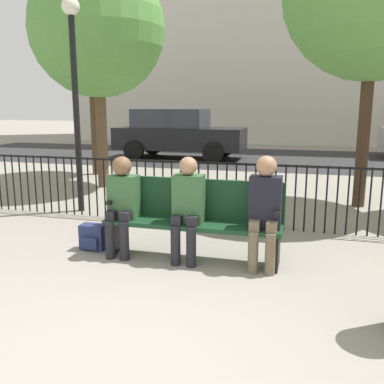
% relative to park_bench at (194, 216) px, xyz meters
% --- Properties ---
extents(ground_plane, '(80.00, 80.00, 0.00)m').
position_rel_park_bench_xyz_m(ground_plane, '(0.00, -2.31, -0.50)').
color(ground_plane, gray).
extents(park_bench, '(2.04, 0.45, 0.92)m').
position_rel_park_bench_xyz_m(park_bench, '(0.00, 0.00, 0.00)').
color(park_bench, '#14381E').
rests_on(park_bench, ground).
extents(seated_person_0, '(0.34, 0.39, 1.18)m').
position_rel_park_bench_xyz_m(seated_person_0, '(-0.84, -0.13, 0.17)').
color(seated_person_0, black).
rests_on(seated_person_0, ground).
extents(seated_person_1, '(0.34, 0.39, 1.20)m').
position_rel_park_bench_xyz_m(seated_person_1, '(-0.04, -0.13, 0.17)').
color(seated_person_1, black).
rests_on(seated_person_1, ground).
extents(seated_person_2, '(0.34, 0.39, 1.24)m').
position_rel_park_bench_xyz_m(seated_person_2, '(0.82, -0.13, 0.20)').
color(seated_person_2, brown).
rests_on(seated_person_2, ground).
extents(backpack, '(0.31, 0.22, 0.31)m').
position_rel_park_bench_xyz_m(backpack, '(-1.28, -0.06, -0.35)').
color(backpack, navy).
rests_on(backpack, ground).
extents(fence_railing, '(9.01, 0.03, 0.95)m').
position_rel_park_bench_xyz_m(fence_railing, '(-0.02, 1.40, 0.06)').
color(fence_railing, black).
rests_on(fence_railing, ground).
extents(tree_2, '(2.76, 2.76, 4.66)m').
position_rel_park_bench_xyz_m(tree_2, '(-3.04, 3.75, 2.77)').
color(tree_2, brown).
rests_on(tree_2, ground).
extents(tree_3, '(2.02, 2.02, 4.10)m').
position_rel_park_bench_xyz_m(tree_3, '(-4.00, 5.26, 2.57)').
color(tree_3, '#4C3823').
rests_on(tree_3, ground).
extents(lamp_post, '(0.28, 0.28, 3.39)m').
position_rel_park_bench_xyz_m(lamp_post, '(-2.42, 1.67, 1.77)').
color(lamp_post, black).
rests_on(lamp_post, ground).
extents(street_surface, '(24.00, 6.00, 0.01)m').
position_rel_park_bench_xyz_m(street_surface, '(0.00, 9.69, -0.50)').
color(street_surface, '#2B2B2D').
rests_on(street_surface, ground).
extents(parked_car_0, '(4.20, 1.94, 1.62)m').
position_rel_park_bench_xyz_m(parked_car_0, '(-2.94, 8.94, 0.34)').
color(parked_car_0, black).
rests_on(parked_car_0, ground).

